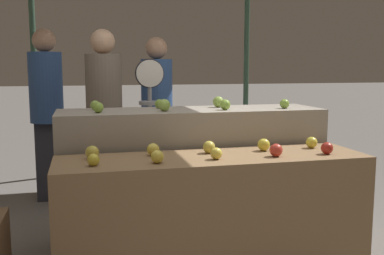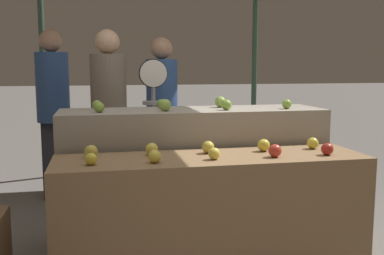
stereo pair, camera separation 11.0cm
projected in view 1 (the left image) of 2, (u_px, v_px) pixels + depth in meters
name	position (u px, v px, depth m)	size (l,w,h in m)	color
display_counter_front	(213.00, 217.00, 2.96)	(2.02, 0.55, 0.81)	olive
display_counter_back	(191.00, 177.00, 3.52)	(2.02, 0.55, 1.06)	gray
apple_front_0	(93.00, 160.00, 2.62)	(0.07, 0.07, 0.07)	gold
apple_front_1	(157.00, 157.00, 2.69)	(0.08, 0.08, 0.08)	yellow
apple_front_2	(216.00, 153.00, 2.80)	(0.07, 0.07, 0.07)	yellow
apple_front_3	(276.00, 150.00, 2.88)	(0.08, 0.08, 0.08)	red
apple_front_4	(327.00, 148.00, 2.96)	(0.08, 0.08, 0.08)	#AD281E
apple_front_5	(92.00, 152.00, 2.81)	(0.08, 0.08, 0.08)	gold
apple_front_6	(153.00, 149.00, 2.91)	(0.08, 0.08, 0.08)	yellow
apple_front_7	(209.00, 147.00, 3.00)	(0.08, 0.08, 0.08)	gold
apple_front_8	(264.00, 145.00, 3.08)	(0.08, 0.08, 0.08)	gold
apple_front_9	(312.00, 142.00, 3.18)	(0.08, 0.08, 0.08)	gold
apple_back_0	(98.00, 107.00, 3.17)	(0.08, 0.08, 0.08)	#84AD3D
apple_back_1	(164.00, 105.00, 3.28)	(0.09, 0.09, 0.09)	#8EB247
apple_back_2	(225.00, 105.00, 3.38)	(0.08, 0.08, 0.08)	#84AD3D
apple_back_3	(285.00, 104.00, 3.49)	(0.07, 0.07, 0.07)	#84AD3D
apple_back_4	(95.00, 105.00, 3.37)	(0.07, 0.07, 0.07)	#8EB247
apple_back_5	(160.00, 104.00, 3.49)	(0.07, 0.07, 0.07)	#7AA338
apple_back_6	(218.00, 102.00, 3.60)	(0.09, 0.09, 0.09)	#8EB247
produce_scale	(150.00, 105.00, 4.01)	(0.26, 0.20, 1.46)	#99999E
person_vendor_at_scale	(104.00, 107.00, 4.20)	(0.42, 0.42, 1.73)	#2D2D38
person_customer_left	(47.00, 102.00, 4.58)	(0.35, 0.35, 1.76)	#2D2D38
person_customer_right	(157.00, 106.00, 4.59)	(0.39, 0.39, 1.68)	#2D2D38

